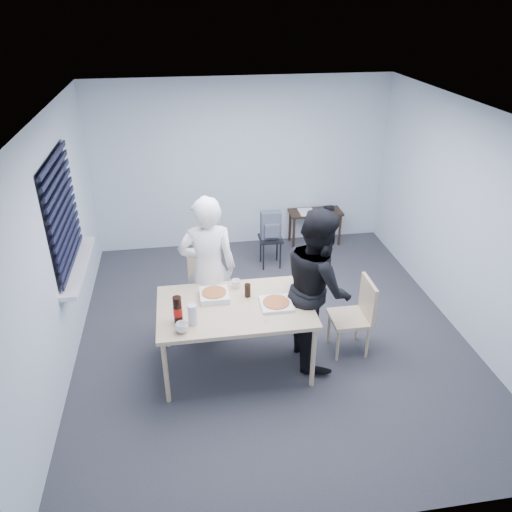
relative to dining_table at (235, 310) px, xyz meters
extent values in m
plane|color=#29292F|center=(0.48, 0.52, -0.72)|extent=(5.00, 5.00, 0.00)
plane|color=white|center=(0.48, 0.52, 1.88)|extent=(5.00, 5.00, 0.00)
plane|color=silver|center=(0.48, 3.02, 0.58)|extent=(4.50, 0.00, 4.50)
plane|color=silver|center=(0.48, -1.98, 0.58)|extent=(4.50, 0.00, 4.50)
plane|color=silver|center=(-1.77, 0.52, 0.58)|extent=(0.00, 5.00, 5.00)
plane|color=silver|center=(2.73, 0.52, 0.58)|extent=(0.00, 5.00, 5.00)
plane|color=black|center=(-1.75, 0.92, 0.83)|extent=(0.00, 1.30, 1.30)
cube|color=black|center=(-1.72, 0.92, 0.83)|extent=(0.04, 1.30, 1.25)
cube|color=silver|center=(-1.68, 0.92, 0.17)|extent=(0.18, 1.42, 0.05)
cube|color=beige|center=(0.00, 0.00, 0.04)|extent=(1.59, 1.01, 0.04)
cylinder|color=beige|center=(-0.74, -0.44, -0.35)|extent=(0.05, 0.05, 0.73)
cylinder|color=beige|center=(-0.74, 0.44, -0.35)|extent=(0.05, 0.05, 0.73)
cylinder|color=beige|center=(0.74, -0.44, -0.35)|extent=(0.05, 0.05, 0.73)
cylinder|color=beige|center=(0.74, 0.44, -0.35)|extent=(0.05, 0.05, 0.73)
cube|color=beige|center=(-0.24, 0.95, -0.29)|extent=(0.42, 0.42, 0.04)
cube|color=beige|center=(-0.24, 1.14, -0.05)|extent=(0.42, 0.04, 0.44)
cylinder|color=beige|center=(-0.41, 0.78, -0.51)|extent=(0.03, 0.03, 0.41)
cylinder|color=beige|center=(-0.41, 1.12, -0.51)|extent=(0.03, 0.03, 0.41)
cylinder|color=beige|center=(-0.07, 0.78, -0.51)|extent=(0.03, 0.03, 0.41)
cylinder|color=beige|center=(-0.07, 1.12, -0.51)|extent=(0.03, 0.03, 0.41)
cube|color=beige|center=(1.28, 0.07, -0.29)|extent=(0.42, 0.42, 0.04)
cube|color=beige|center=(1.47, 0.07, -0.05)|extent=(0.04, 0.42, 0.44)
cylinder|color=beige|center=(1.11, -0.10, -0.51)|extent=(0.03, 0.03, 0.41)
cylinder|color=beige|center=(1.11, 0.24, -0.51)|extent=(0.03, 0.03, 0.41)
cylinder|color=beige|center=(1.45, -0.10, -0.51)|extent=(0.03, 0.03, 0.41)
cylinder|color=beige|center=(1.45, 0.24, -0.51)|extent=(0.03, 0.03, 0.41)
imported|color=white|center=(-0.23, 0.59, 0.17)|extent=(0.65, 0.42, 1.77)
imported|color=black|center=(0.89, 0.05, 0.17)|extent=(0.47, 0.86, 1.77)
cube|color=#322215|center=(1.62, 2.80, -0.18)|extent=(0.83, 0.37, 0.04)
cylinder|color=#322215|center=(1.25, 2.66, -0.46)|extent=(0.04, 0.04, 0.52)
cylinder|color=#322215|center=(1.25, 2.95, -0.46)|extent=(0.04, 0.04, 0.52)
cylinder|color=#322215|center=(2.00, 2.66, -0.46)|extent=(0.04, 0.04, 0.52)
cylinder|color=#322215|center=(2.00, 2.95, -0.46)|extent=(0.04, 0.04, 0.52)
cube|color=black|center=(0.78, 2.17, -0.28)|extent=(0.33, 0.33, 0.04)
cylinder|color=black|center=(0.65, 2.04, -0.51)|extent=(0.04, 0.04, 0.42)
cylinder|color=black|center=(0.65, 2.29, -0.51)|extent=(0.04, 0.04, 0.42)
cylinder|color=black|center=(0.91, 2.04, -0.51)|extent=(0.04, 0.04, 0.42)
cylinder|color=black|center=(0.91, 2.29, -0.51)|extent=(0.04, 0.04, 0.42)
cube|color=slate|center=(0.78, 2.17, -0.05)|extent=(0.29, 0.15, 0.41)
cube|color=slate|center=(0.78, 2.06, -0.10)|extent=(0.21, 0.06, 0.19)
cube|color=white|center=(-0.20, 0.18, 0.07)|extent=(0.30, 0.30, 0.03)
cube|color=white|center=(-0.20, 0.18, 0.11)|extent=(0.30, 0.30, 0.03)
cylinder|color=#CC7F38|center=(-0.20, 0.18, 0.13)|extent=(0.26, 0.26, 0.01)
cube|color=white|center=(0.42, -0.06, 0.08)|extent=(0.32, 0.32, 0.03)
cylinder|color=#CC7F38|center=(0.42, -0.06, 0.10)|extent=(0.27, 0.27, 0.01)
imported|color=white|center=(-0.55, -0.36, 0.11)|extent=(0.17, 0.17, 0.10)
imported|color=white|center=(0.06, 0.35, 0.11)|extent=(0.10, 0.10, 0.09)
cylinder|color=black|center=(0.16, 0.16, 0.13)|extent=(0.09, 0.09, 0.15)
cylinder|color=black|center=(-0.58, -0.20, 0.20)|extent=(0.09, 0.09, 0.29)
cylinder|color=red|center=(-0.58, -0.20, 0.18)|extent=(0.09, 0.09, 0.10)
cylinder|color=silver|center=(-0.44, -0.25, 0.16)|extent=(0.09, 0.09, 0.21)
torus|color=red|center=(0.27, -0.33, 0.06)|extent=(0.07, 0.07, 0.00)
cube|color=white|center=(1.47, 2.79, -0.16)|extent=(0.28, 0.36, 0.01)
cube|color=black|center=(1.84, 2.81, -0.13)|extent=(0.17, 0.14, 0.06)
camera|label=1|loc=(-0.46, -4.28, 2.93)|focal=35.00mm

